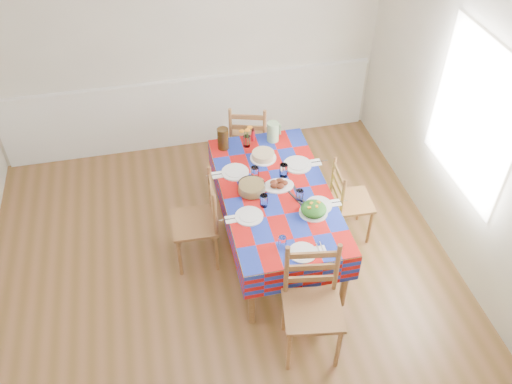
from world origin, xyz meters
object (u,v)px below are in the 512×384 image
(tea_pitcher, at_px, (223,139))
(chair_left, at_px, (199,222))
(dining_table, at_px, (276,198))
(chair_near, at_px, (312,305))
(green_pitcher, at_px, (273,132))
(chair_right, at_px, (348,202))
(chair_far, at_px, (249,140))
(meat_platter, at_px, (278,185))

(tea_pitcher, bearing_deg, chair_left, -116.14)
(dining_table, bearing_deg, chair_near, -89.62)
(green_pitcher, height_order, chair_left, chair_left)
(tea_pitcher, xyz_separation_m, chair_right, (1.11, -0.77, -0.40))
(dining_table, xyz_separation_m, chair_far, (-0.01, 1.18, -0.17))
(dining_table, xyz_separation_m, chair_right, (0.75, 0.00, -0.21))
(meat_platter, bearing_deg, dining_table, -120.93)
(meat_platter, relative_size, green_pitcher, 1.39)
(green_pitcher, relative_size, chair_left, 0.22)
(green_pitcher, relative_size, chair_far, 0.22)
(chair_left, bearing_deg, chair_near, 35.20)
(dining_table, height_order, chair_far, chair_far)
(meat_platter, xyz_separation_m, chair_near, (-0.03, -1.24, -0.23))
(green_pitcher, distance_m, chair_near, 2.00)
(chair_far, bearing_deg, meat_platter, 109.56)
(meat_platter, bearing_deg, chair_left, -175.24)
(green_pitcher, height_order, tea_pitcher, tea_pitcher)
(green_pitcher, xyz_separation_m, chair_left, (-0.91, -0.79, -0.35))
(meat_platter, relative_size, chair_far, 0.31)
(chair_right, bearing_deg, meat_platter, 88.29)
(chair_left, bearing_deg, meat_platter, 97.30)
(chair_far, height_order, chair_right, chair_far)
(dining_table, xyz_separation_m, chair_left, (-0.75, -0.00, -0.16))
(dining_table, bearing_deg, chair_left, -179.84)
(dining_table, height_order, tea_pitcher, tea_pitcher)
(chair_near, height_order, chair_right, chair_near)
(chair_near, bearing_deg, chair_right, 67.01)
(meat_platter, xyz_separation_m, chair_right, (0.71, -0.06, -0.31))
(dining_table, relative_size, meat_platter, 6.33)
(green_pitcher, relative_size, tea_pitcher, 0.91)
(chair_near, relative_size, chair_right, 1.18)
(chair_near, bearing_deg, chair_left, 131.85)
(chair_near, bearing_deg, meat_platter, 97.79)
(meat_platter, xyz_separation_m, chair_left, (-0.78, -0.07, -0.27))
(meat_platter, height_order, chair_right, chair_right)
(meat_platter, xyz_separation_m, chair_far, (-0.05, 1.12, -0.28))
(meat_platter, relative_size, chair_left, 0.30)
(tea_pitcher, xyz_separation_m, chair_left, (-0.38, -0.77, -0.36))
(chair_left, xyz_separation_m, chair_right, (1.49, 0.00, -0.04))
(meat_platter, distance_m, green_pitcher, 0.74)
(chair_far, bearing_deg, chair_right, 139.83)
(chair_right, bearing_deg, chair_far, 36.06)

